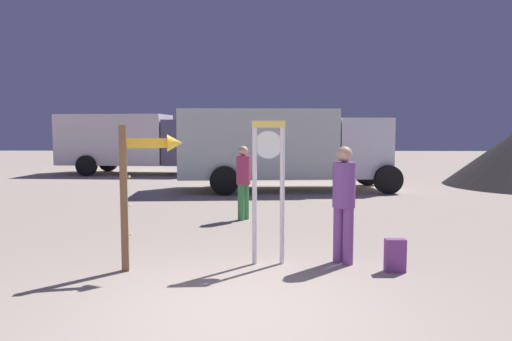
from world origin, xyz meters
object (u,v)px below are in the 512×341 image
object	(u,v)px
person_distant	(243,179)
backpack	(395,256)
person_near_clock	(344,198)
box_truck_near	(280,145)
standing_clock	(268,176)
box_truck_far	(133,141)
arrow_sign	(145,172)

from	to	relation	value
person_distant	backpack	bearing A→B (deg)	-58.93
person_near_clock	box_truck_near	bearing A→B (deg)	94.33
standing_clock	person_distant	distance (m)	3.56
standing_clock	person_near_clock	xyz separation A→B (m)	(1.13, 0.04, -0.34)
person_near_clock	person_distant	world-z (taller)	person_near_clock
box_truck_near	box_truck_far	size ratio (longest dim) A/B	1.03
standing_clock	box_truck_far	distance (m)	15.74
box_truck_far	box_truck_near	bearing A→B (deg)	-41.28
person_near_clock	box_truck_far	xyz separation A→B (m)	(-7.18, 14.49, 0.52)
box_truck_near	box_truck_far	xyz separation A→B (m)	(-6.51, 5.72, 0.01)
arrow_sign	box_truck_near	world-z (taller)	box_truck_near
person_near_clock	person_distant	bearing A→B (deg)	115.70
arrow_sign	box_truck_near	size ratio (longest dim) A/B	0.29
backpack	box_truck_near	world-z (taller)	box_truck_near
backpack	person_distant	distance (m)	4.58
box_truck_far	standing_clock	bearing A→B (deg)	-67.42
person_near_clock	box_truck_near	xyz separation A→B (m)	(-0.67, 8.78, 0.51)
arrow_sign	backpack	world-z (taller)	arrow_sign
standing_clock	person_distant	xyz separation A→B (m)	(-0.53, 3.50, -0.41)
box_truck_near	box_truck_far	distance (m)	8.67
standing_clock	person_distant	size ratio (longest dim) A/B	1.30
person_distant	box_truck_near	distance (m)	5.44
standing_clock	arrow_sign	xyz separation A→B (m)	(-1.77, -0.34, 0.08)
person_near_clock	person_distant	size ratio (longest dim) A/B	1.07
standing_clock	person_near_clock	bearing A→B (deg)	1.98
box_truck_near	box_truck_far	bearing A→B (deg)	138.72
backpack	box_truck_far	size ratio (longest dim) A/B	0.07
arrow_sign	person_distant	distance (m)	4.06
box_truck_near	box_truck_far	world-z (taller)	box_truck_far
box_truck_near	standing_clock	bearing A→B (deg)	-93.04
backpack	person_distant	xyz separation A→B (m)	(-2.34, 3.88, 0.70)
box_truck_far	person_near_clock	bearing A→B (deg)	-63.65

